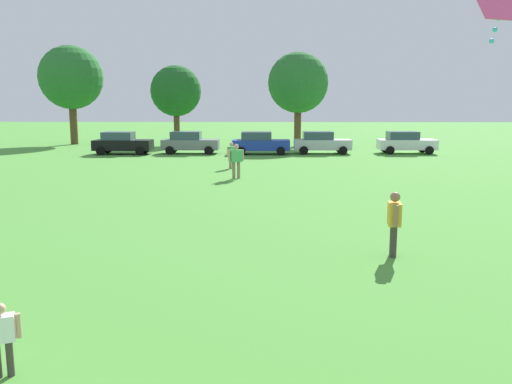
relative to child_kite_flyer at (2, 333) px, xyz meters
name	(u,v)px	position (x,y,z in m)	size (l,w,h in m)	color
ground_plane	(191,165)	(-1.11, 25.69, -0.63)	(160.00, 160.00, 0.00)	#4C9338
child_kite_flyer	(2,333)	(0.00, 0.00, 0.00)	(0.48, 0.30, 1.07)	#3F3833
adult_bystander	(394,218)	(6.77, 5.96, 0.32)	(0.36, 0.76, 1.61)	#3F3833
bystander_near_trees	(236,158)	(2.10, 19.62, 0.40)	(0.78, 0.51, 1.75)	#8C7259
bystander_midfield	(231,153)	(1.58, 23.92, 0.27)	(0.53, 0.59, 1.53)	#8C7259
kite	(499,9)	(8.19, 4.21, 4.95)	(1.12, 0.79, 1.06)	#F24C8C
parked_car_black_0	(122,143)	(-7.26, 32.56, 0.22)	(4.30, 2.02, 1.68)	black
parked_car_gray_1	(190,142)	(-2.24, 33.20, 0.22)	(4.30, 2.02, 1.68)	slate
parked_car_blue_2	(260,143)	(3.14, 32.76, 0.22)	(4.30, 2.02, 1.68)	#1E38AD
parked_car_silver_3	(321,142)	(7.82, 33.33, 0.22)	(4.30, 2.02, 1.68)	silver
parked_car_white_4	(406,142)	(14.29, 33.54, 0.22)	(4.30, 2.02, 1.68)	white
tree_far_left	(71,78)	(-14.50, 42.43, 5.52)	(5.85, 5.85, 9.11)	brown
tree_center	(176,91)	(-4.77, 42.44, 4.29)	(4.68, 4.68, 7.29)	brown
tree_far_right	(298,83)	(6.41, 40.19, 4.94)	(5.30, 5.30, 8.25)	brown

